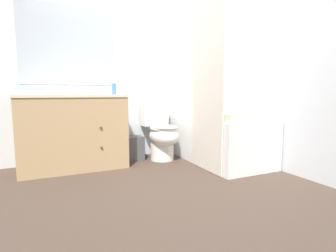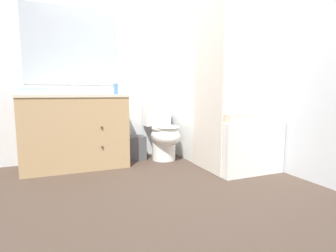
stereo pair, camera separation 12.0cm
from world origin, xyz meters
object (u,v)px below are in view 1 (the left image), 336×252
(sink_faucet, at_px, (70,92))
(soap_dispenser, at_px, (114,89))
(tissue_box, at_px, (95,91))
(hand_towel_folded, at_px, (31,91))
(vanity_cabinet, at_px, (74,131))
(wastebasket, at_px, (133,148))
(bath_towel_folded, at_px, (237,118))
(toilet, at_px, (161,133))
(bathtub, at_px, (217,139))

(sink_faucet, height_order, soap_dispenser, soap_dispenser)
(tissue_box, bearing_deg, hand_towel_folded, -161.10)
(vanity_cabinet, bearing_deg, wastebasket, 5.38)
(vanity_cabinet, height_order, bath_towel_folded, vanity_cabinet)
(toilet, height_order, tissue_box, tissue_box)
(bathtub, bearing_deg, soap_dispenser, 160.35)
(vanity_cabinet, height_order, bathtub, vanity_cabinet)
(hand_towel_folded, distance_m, bath_towel_folded, 2.14)
(wastebasket, distance_m, soap_dispenser, 0.80)
(bathtub, xyz_separation_m, hand_towel_folded, (-2.10, 0.25, 0.60))
(tissue_box, xyz_separation_m, hand_towel_folded, (-0.67, -0.23, -0.00))
(toilet, xyz_separation_m, tissue_box, (-0.80, 0.13, 0.54))
(toilet, relative_size, soap_dispenser, 4.64)
(bathtub, xyz_separation_m, bath_towel_folded, (-0.12, -0.51, 0.32))
(toilet, xyz_separation_m, hand_towel_folded, (-1.47, -0.09, 0.53))
(sink_faucet, bearing_deg, bathtub, -20.04)
(vanity_cabinet, distance_m, toilet, 1.07)
(sink_faucet, bearing_deg, hand_towel_folded, -137.87)
(hand_towel_folded, bearing_deg, bathtub, -6.86)
(bath_towel_folded, bearing_deg, soap_dispenser, 139.37)
(sink_faucet, bearing_deg, wastebasket, -10.95)
(toilet, distance_m, tissue_box, 0.97)
(sink_faucet, xyz_separation_m, toilet, (1.06, -0.27, -0.53))
(toilet, distance_m, bathtub, 0.72)
(bathtub, bearing_deg, sink_faucet, 159.96)
(wastebasket, height_order, soap_dispenser, soap_dispenser)
(sink_faucet, relative_size, hand_towel_folded, 0.54)
(wastebasket, bearing_deg, vanity_cabinet, -174.62)
(tissue_box, height_order, soap_dispenser, soap_dispenser)
(tissue_box, relative_size, soap_dispenser, 0.81)
(soap_dispenser, bearing_deg, bath_towel_folded, -40.63)
(sink_faucet, height_order, hand_towel_folded, sink_faucet)
(vanity_cabinet, bearing_deg, soap_dispenser, 2.91)
(bath_towel_folded, bearing_deg, bathtub, 76.65)
(bath_towel_folded, bearing_deg, wastebasket, 130.80)
(vanity_cabinet, relative_size, hand_towel_folded, 4.37)
(wastebasket, height_order, tissue_box, tissue_box)
(hand_towel_folded, bearing_deg, soap_dispenser, 11.59)
(hand_towel_folded, xyz_separation_m, bath_towel_folded, (1.98, -0.76, -0.28))
(soap_dispenser, bearing_deg, bathtub, -19.65)
(hand_towel_folded, bearing_deg, tissue_box, 18.90)
(soap_dispenser, distance_m, bath_towel_folded, 1.48)
(toilet, distance_m, hand_towel_folded, 1.56)
(vanity_cabinet, xyz_separation_m, hand_towel_folded, (-0.40, -0.16, 0.45))
(vanity_cabinet, xyz_separation_m, bathtub, (1.69, -0.41, -0.15))
(vanity_cabinet, height_order, wastebasket, vanity_cabinet)
(sink_faucet, bearing_deg, vanity_cabinet, -90.00)
(wastebasket, bearing_deg, hand_towel_folded, -168.73)
(vanity_cabinet, relative_size, soap_dispenser, 7.14)
(toilet, xyz_separation_m, bathtub, (0.63, -0.35, -0.06))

